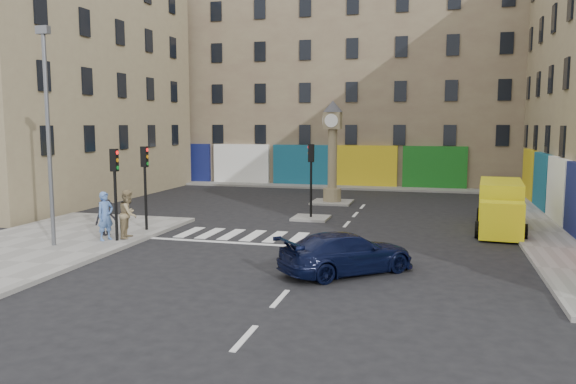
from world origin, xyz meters
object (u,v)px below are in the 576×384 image
at_px(navy_sedan, 347,253).
at_px(yellow_van, 500,206).
at_px(traffic_light_left_near, 115,180).
at_px(lamp_post, 48,125).
at_px(traffic_light_island, 311,169).
at_px(traffic_light_left_far, 145,174).
at_px(clock_pillar, 333,145).
at_px(pedestrian_tan, 128,214).
at_px(pedestrian_blue, 105,216).
at_px(pedestrian_dark, 106,217).

height_order(navy_sedan, yellow_van, yellow_van).
height_order(traffic_light_left_near, lamp_post, lamp_post).
xyz_separation_m(traffic_light_left_near, traffic_light_island, (6.30, 7.80, -0.03)).
bearing_deg(navy_sedan, traffic_light_left_far, 23.29).
bearing_deg(navy_sedan, traffic_light_left_near, 36.05).
distance_m(lamp_post, navy_sedan, 12.30).
height_order(lamp_post, clock_pillar, lamp_post).
relative_size(traffic_light_left_far, pedestrian_tan, 1.85).
bearing_deg(pedestrian_tan, lamp_post, 122.38).
bearing_deg(traffic_light_island, pedestrian_blue, -130.76).
bearing_deg(pedestrian_tan, pedestrian_blue, 123.37).
xyz_separation_m(traffic_light_left_near, pedestrian_tan, (0.19, 0.61, -1.47)).
bearing_deg(navy_sedan, pedestrian_blue, 36.82).
relative_size(traffic_light_left_near, traffic_light_left_far, 1.00).
distance_m(traffic_light_island, pedestrian_blue, 10.46).
xyz_separation_m(traffic_light_island, clock_pillar, (0.00, 6.00, 0.96)).
bearing_deg(yellow_van, traffic_light_island, -179.17).
distance_m(clock_pillar, navy_sedan, 16.43).
relative_size(pedestrian_blue, pedestrian_dark, 1.27).
bearing_deg(traffic_light_island, traffic_light_left_near, -128.93).
height_order(traffic_light_island, yellow_van, traffic_light_island).
distance_m(traffic_light_island, lamp_post, 12.52).
bearing_deg(traffic_light_left_near, yellow_van, 25.12).
bearing_deg(lamp_post, pedestrian_dark, 68.54).
height_order(clock_pillar, yellow_van, clock_pillar).
distance_m(clock_pillar, pedestrian_dark, 15.11).
bearing_deg(pedestrian_tan, traffic_light_left_near, 150.98).
bearing_deg(traffic_light_left_far, pedestrian_tan, -83.89).
xyz_separation_m(traffic_light_left_near, clock_pillar, (6.30, 13.80, 0.93)).
relative_size(yellow_van, pedestrian_dark, 3.97).
xyz_separation_m(traffic_light_left_near, pedestrian_blue, (-0.46, -0.04, -1.48)).
height_order(traffic_light_left_near, traffic_light_island, traffic_light_left_near).
distance_m(clock_pillar, yellow_van, 11.44).
bearing_deg(pedestrian_tan, clock_pillar, -36.25).
relative_size(traffic_light_left_far, clock_pillar, 0.61).
distance_m(lamp_post, pedestrian_dark, 4.55).
xyz_separation_m(clock_pillar, navy_sedan, (3.37, -15.82, -2.88)).
height_order(traffic_light_island, navy_sedan, traffic_light_island).
distance_m(lamp_post, yellow_van, 19.57).
distance_m(traffic_light_island, yellow_van, 9.14).
distance_m(traffic_light_left_far, traffic_light_island, 8.30).
bearing_deg(traffic_light_left_near, traffic_light_left_far, 90.00).
xyz_separation_m(traffic_light_left_far, traffic_light_island, (6.30, 5.40, -0.03)).
distance_m(clock_pillar, pedestrian_blue, 15.59).
distance_m(traffic_light_left_far, pedestrian_tan, 2.33).
distance_m(pedestrian_tan, pedestrian_dark, 1.25).
xyz_separation_m(lamp_post, navy_sedan, (11.57, -0.62, -4.12)).
height_order(traffic_light_island, pedestrian_dark, traffic_light_island).
bearing_deg(pedestrian_dark, lamp_post, -174.83).
relative_size(clock_pillar, pedestrian_tan, 3.06).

